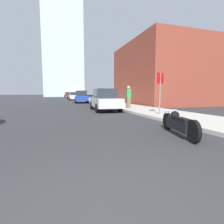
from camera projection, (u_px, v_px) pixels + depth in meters
name	position (u px, v px, depth m)	size (l,w,h in m)	color
sidewalk	(85.00, 99.00, 41.43)	(3.39, 240.00, 0.15)	#B2ADA3
brick_storefront	(164.00, 75.00, 22.22)	(9.70, 11.45, 7.40)	brown
distant_tower	(62.00, 29.00, 73.22)	(15.72, 15.72, 56.85)	silver
motorcycle	(178.00, 123.00, 5.61)	(0.84, 2.42, 0.76)	black
parked_car_silver	(105.00, 100.00, 13.61)	(2.05, 4.58, 1.70)	#BCBCC1
parked_car_blue	(81.00, 97.00, 24.92)	(2.14, 4.47, 1.74)	#1E3899
parked_car_white	(74.00, 96.00, 35.43)	(1.93, 4.40, 1.63)	silver
parked_car_black	(71.00, 95.00, 46.32)	(1.90, 3.95, 1.68)	black
parked_car_red	(68.00, 95.00, 57.15)	(2.01, 4.12, 1.80)	red
stop_sign	(160.00, 86.00, 9.91)	(0.57, 0.26, 2.34)	slate
pedestrian	(129.00, 97.00, 14.05)	(0.36, 0.25, 1.80)	brown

